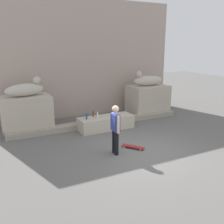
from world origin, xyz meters
TOP-DOWN VIEW (x-y plane):
  - ground_plane at (0.00, 0.00)m, footprint 40.00×40.00m
  - facade_wall at (0.00, 5.71)m, footprint 10.00×0.60m
  - pedestal_left at (-3.06, 4.16)m, footprint 1.99×1.36m
  - pedestal_right at (3.06, 4.16)m, footprint 1.99×1.36m
  - statue_reclining_left at (-3.03, 4.17)m, footprint 1.67×0.82m
  - statue_reclining_right at (3.03, 4.17)m, footprint 1.65×0.71m
  - ledge_block at (0.00, 2.85)m, footprint 2.39×0.84m
  - skater at (-0.85, 0.36)m, footprint 0.23×0.54m
  - skateboard at (-0.08, 0.47)m, footprint 0.64×0.76m
  - bottle_clear at (-0.41, 2.80)m, footprint 0.07×0.07m
  - bottle_blue at (-0.90, 2.83)m, footprint 0.07×0.07m
  - bottle_brown at (-0.48, 3.09)m, footprint 0.06×0.06m
  - stair_step at (0.00, 3.46)m, footprint 8.11×0.50m

SIDE VIEW (x-z plane):
  - ground_plane at x=0.00m, z-range 0.00..0.00m
  - skateboard at x=-0.08m, z-range 0.02..0.10m
  - stair_step at x=0.00m, z-range 0.00..0.24m
  - ledge_block at x=0.00m, z-range 0.00..0.56m
  - bottle_brown at x=-0.48m, z-range 0.54..0.82m
  - bottle_blue at x=-0.90m, z-range 0.54..0.82m
  - bottle_clear at x=-0.41m, z-range 0.54..0.83m
  - pedestal_left at x=-3.06m, z-range 0.00..1.50m
  - pedestal_right at x=3.06m, z-range 0.00..1.50m
  - skater at x=-0.85m, z-range 0.09..1.76m
  - statue_reclining_left at x=-3.03m, z-range 1.39..2.17m
  - statue_reclining_right at x=3.03m, z-range 1.39..2.17m
  - facade_wall at x=0.00m, z-range 0.00..5.72m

